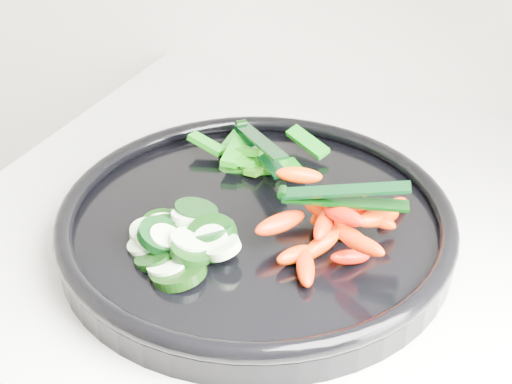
% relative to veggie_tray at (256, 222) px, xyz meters
% --- Properties ---
extents(veggie_tray, '(0.40, 0.40, 0.04)m').
position_rel_veggie_tray_xyz_m(veggie_tray, '(0.00, 0.00, 0.00)').
color(veggie_tray, black).
rests_on(veggie_tray, counter).
extents(cucumber_pile, '(0.12, 0.14, 0.04)m').
position_rel_veggie_tray_xyz_m(cucumber_pile, '(-0.05, -0.06, 0.01)').
color(cucumber_pile, black).
rests_on(cucumber_pile, veggie_tray).
extents(carrot_pile, '(0.13, 0.17, 0.05)m').
position_rel_veggie_tray_xyz_m(carrot_pile, '(0.08, -0.00, 0.02)').
color(carrot_pile, '#EB2D00').
rests_on(carrot_pile, veggie_tray).
extents(pepper_pile, '(0.15, 0.10, 0.04)m').
position_rel_veggie_tray_xyz_m(pepper_pile, '(-0.04, 0.09, 0.01)').
color(pepper_pile, '#1B6809').
rests_on(pepper_pile, veggie_tray).
extents(tong_carrot, '(0.11, 0.05, 0.02)m').
position_rel_veggie_tray_xyz_m(tong_carrot, '(0.08, -0.00, 0.05)').
color(tong_carrot, black).
rests_on(tong_carrot, carrot_pile).
extents(tong_pepper, '(0.09, 0.09, 0.02)m').
position_rel_veggie_tray_xyz_m(tong_pepper, '(-0.04, 0.09, 0.03)').
color(tong_pepper, black).
rests_on(tong_pepper, pepper_pile).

